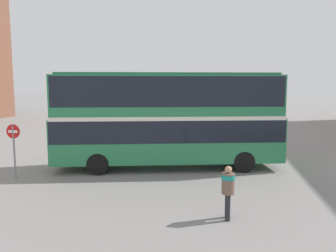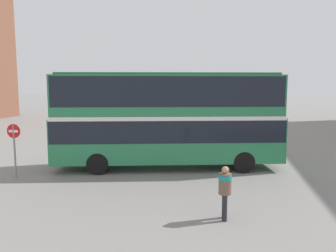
{
  "view_description": "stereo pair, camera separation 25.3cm",
  "coord_description": "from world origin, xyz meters",
  "px_view_note": "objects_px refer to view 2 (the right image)",
  "views": [
    {
      "loc": [
        2.83,
        -17.11,
        4.24
      ],
      "look_at": [
        0.21,
        -0.77,
        2.18
      ],
      "focal_mm": 35.0,
      "sensor_mm": 36.0,
      "label": 1
    },
    {
      "loc": [
        3.08,
        -17.07,
        4.24
      ],
      "look_at": [
        0.21,
        -0.77,
        2.18
      ],
      "focal_mm": 35.0,
      "sensor_mm": 36.0,
      "label": 2
    }
  ],
  "objects_px": {
    "double_decker_bus": "(168,114)",
    "pedestrian_foreground": "(225,187)",
    "parked_car_kerb_near": "(230,123)",
    "no_entry_sign": "(14,141)"
  },
  "relations": [
    {
      "from": "double_decker_bus",
      "to": "pedestrian_foreground",
      "type": "xyz_separation_m",
      "value": [
        2.9,
        -6.17,
        -1.72
      ]
    },
    {
      "from": "parked_car_kerb_near",
      "to": "no_entry_sign",
      "type": "height_order",
      "value": "no_entry_sign"
    },
    {
      "from": "double_decker_bus",
      "to": "no_entry_sign",
      "type": "relative_size",
      "value": 4.67
    },
    {
      "from": "double_decker_bus",
      "to": "no_entry_sign",
      "type": "bearing_deg",
      "value": -168.53
    },
    {
      "from": "double_decker_bus",
      "to": "pedestrian_foreground",
      "type": "height_order",
      "value": "double_decker_bus"
    },
    {
      "from": "parked_car_kerb_near",
      "to": "no_entry_sign",
      "type": "relative_size",
      "value": 1.87
    },
    {
      "from": "parked_car_kerb_near",
      "to": "no_entry_sign",
      "type": "distance_m",
      "value": 19.58
    },
    {
      "from": "pedestrian_foreground",
      "to": "double_decker_bus",
      "type": "bearing_deg",
      "value": -66.94
    },
    {
      "from": "no_entry_sign",
      "to": "pedestrian_foreground",
      "type": "bearing_deg",
      "value": -18.49
    },
    {
      "from": "parked_car_kerb_near",
      "to": "double_decker_bus",
      "type": "bearing_deg",
      "value": -92.56
    }
  ]
}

